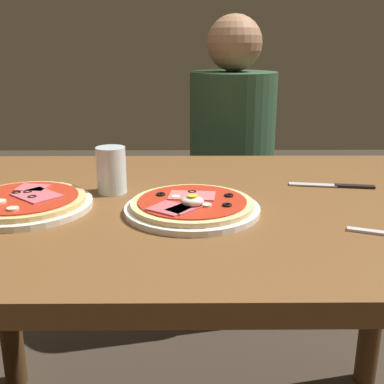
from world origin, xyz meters
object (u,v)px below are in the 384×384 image
Objects in this scene: pizza_foreground at (192,206)px; pizza_across_left at (24,203)px; dining_table at (192,249)px; knife at (338,186)px; diner_person at (231,182)px; water_glass_near at (112,173)px.

pizza_across_left is (-0.34, 0.03, -0.00)m from pizza_foreground.
dining_table is at bearing 89.76° from pizza_foreground.
knife is 0.17× the size of diner_person.
pizza_across_left reaches higher than dining_table.
dining_table is 0.15m from pizza_foreground.
water_glass_near reaches higher than dining_table.
pizza_across_left is (-0.34, -0.05, 0.12)m from dining_table.
diner_person is at bearing 79.85° from pizza_foreground.
dining_table is 0.37m from knife.
diner_person reaches higher than dining_table.
pizza_across_left is at bearing -146.37° from water_glass_near.
diner_person reaches higher than knife.
knife is at bearing 15.86° from dining_table.
knife is (0.52, 0.04, -0.04)m from water_glass_near.
water_glass_near is (0.16, 0.11, 0.03)m from pizza_across_left.
dining_table is 0.83m from diner_person.
dining_table is at bearing -18.11° from water_glass_near.
water_glass_near is (-0.18, 0.06, 0.16)m from dining_table.
dining_table is 12.38× the size of water_glass_near.
diner_person is at bearing 104.29° from knife.
water_glass_near is at bearing 33.63° from pizza_across_left.
pizza_foreground is 0.34m from pizza_across_left.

